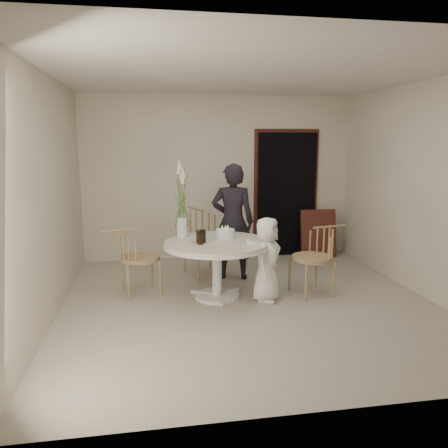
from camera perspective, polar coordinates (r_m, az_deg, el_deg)
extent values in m
plane|color=#B8B39D|center=(5.47, 3.19, -10.20)|extent=(4.50, 4.50, 0.00)
plane|color=silver|center=(5.16, 3.51, 19.04)|extent=(4.50, 4.50, 0.00)
plane|color=beige|center=(7.34, -0.59, 6.02)|extent=(4.50, 0.00, 4.50)
plane|color=beige|center=(3.02, 12.89, -1.02)|extent=(4.50, 0.00, 4.50)
plane|color=beige|center=(5.14, -21.99, 3.22)|extent=(0.00, 4.50, 4.50)
plane|color=beige|center=(6.05, 24.64, 4.05)|extent=(0.00, 4.50, 4.50)
cube|color=black|center=(7.58, 8.12, 3.78)|extent=(1.00, 0.10, 2.10)
cube|color=#5A251F|center=(7.61, 8.05, 4.26)|extent=(1.12, 0.03, 2.22)
cylinder|color=white|center=(5.63, -0.90, -9.34)|extent=(0.56, 0.56, 0.04)
cylinder|color=white|center=(5.53, -0.91, -6.18)|extent=(0.12, 0.12, 0.65)
cylinder|color=white|center=(5.44, -0.93, -2.75)|extent=(1.33, 1.33, 0.03)
cylinder|color=silver|center=(5.43, -0.93, -2.49)|extent=(1.30, 1.30, 0.04)
cube|color=#5A251F|center=(7.63, 12.22, -1.21)|extent=(0.62, 0.20, 0.81)
cylinder|color=tan|center=(6.22, -3.42, -5.16)|extent=(0.03, 0.03, 0.50)
cylinder|color=tan|center=(6.43, 0.13, -4.62)|extent=(0.03, 0.03, 0.50)
cylinder|color=tan|center=(6.61, -5.20, -4.24)|extent=(0.03, 0.03, 0.50)
cylinder|color=tan|center=(6.80, -1.80, -3.76)|extent=(0.03, 0.03, 0.50)
cylinder|color=tan|center=(6.45, -2.59, -2.09)|extent=(0.56, 0.56, 0.06)
cylinder|color=tan|center=(5.86, 8.54, -6.48)|extent=(0.03, 0.03, 0.46)
cylinder|color=tan|center=(5.52, 10.67, -7.62)|extent=(0.03, 0.03, 0.46)
cylinder|color=tan|center=(6.06, 11.95, -6.00)|extent=(0.03, 0.03, 0.46)
cylinder|color=tan|center=(5.74, 14.20, -7.05)|extent=(0.03, 0.03, 0.46)
cylinder|color=tan|center=(5.72, 11.43, -4.36)|extent=(0.51, 0.51, 0.05)
cylinder|color=tan|center=(5.66, -8.31, -7.12)|extent=(0.03, 0.03, 0.46)
cylinder|color=tan|center=(6.04, -9.36, -6.01)|extent=(0.03, 0.03, 0.46)
cylinder|color=tan|center=(5.57, -12.37, -7.54)|extent=(0.03, 0.03, 0.46)
cylinder|color=tan|center=(5.95, -13.17, -6.39)|extent=(0.03, 0.03, 0.46)
cylinder|color=tan|center=(5.73, -10.89, -4.37)|extent=(0.51, 0.51, 0.05)
imported|color=black|center=(6.21, 1.15, 0.29)|extent=(0.68, 0.53, 1.66)
imported|color=white|center=(5.40, 5.59, -4.64)|extent=(0.55, 0.61, 1.05)
cylinder|color=white|center=(5.60, 0.17, -1.27)|extent=(0.24, 0.24, 0.11)
cylinder|color=#FFE9A1|center=(5.59, 0.17, -0.45)|extent=(0.01, 0.01, 0.05)
cylinder|color=#FFE9A1|center=(5.62, 0.51, -0.38)|extent=(0.01, 0.01, 0.05)
cylinder|color=#FFE9A1|center=(5.60, -0.24, -0.42)|extent=(0.01, 0.01, 0.05)
cylinder|color=#FFE9A1|center=(5.55, 0.43, -0.52)|extent=(0.01, 0.01, 0.05)
cylinder|color=black|center=(5.37, -2.80, -1.56)|extent=(0.08, 0.08, 0.16)
cylinder|color=black|center=(5.33, -3.26, -1.69)|extent=(0.09, 0.09, 0.16)
cylinder|color=black|center=(5.27, -3.08, -1.91)|extent=(0.08, 0.08, 0.14)
cylinder|color=black|center=(5.40, -3.31, -1.55)|extent=(0.08, 0.08, 0.15)
cylinder|color=white|center=(5.31, 4.04, -2.30)|extent=(0.26, 0.26, 0.05)
cylinder|color=silver|center=(5.66, -5.47, -0.44)|extent=(0.14, 0.14, 0.26)
cylinder|color=#4C7331|center=(5.62, -5.26, 2.84)|extent=(0.01, 0.01, 0.65)
cone|color=silver|center=(5.58, -5.32, 6.15)|extent=(0.07, 0.07, 0.17)
cylinder|color=#4C7331|center=(5.63, -5.48, 3.15)|extent=(0.01, 0.01, 0.71)
cone|color=silver|center=(5.60, -5.55, 6.73)|extent=(0.07, 0.07, 0.17)
cylinder|color=#4C7331|center=(5.62, -5.76, 3.41)|extent=(0.01, 0.01, 0.76)
cone|color=silver|center=(5.58, -5.83, 7.29)|extent=(0.07, 0.07, 0.17)
cylinder|color=#4C7331|center=(5.59, -5.82, 3.66)|extent=(0.01, 0.01, 0.82)
cone|color=silver|center=(5.55, -5.90, 7.85)|extent=(0.07, 0.07, 0.17)
cylinder|color=#4C7331|center=(5.58, -5.58, 2.79)|extent=(0.01, 0.01, 0.65)
cone|color=silver|center=(5.55, -5.65, 6.12)|extent=(0.07, 0.07, 0.17)
cylinder|color=#4C7331|center=(5.59, -5.32, 3.09)|extent=(0.01, 0.01, 0.71)
cone|color=silver|center=(5.55, -5.38, 6.71)|extent=(0.07, 0.07, 0.17)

